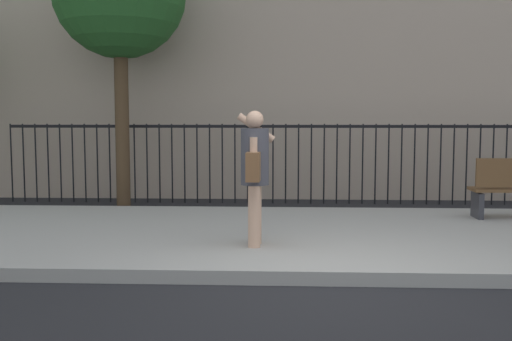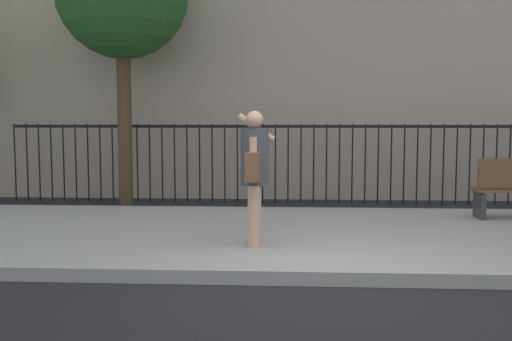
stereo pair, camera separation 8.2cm
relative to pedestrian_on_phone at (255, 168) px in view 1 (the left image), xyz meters
name	(u,v)px [view 1 (the left image)]	position (x,y,z in m)	size (l,w,h in m)	color
ground_plane	(325,287)	(0.78, -1.20, -1.11)	(60.00, 60.00, 0.00)	black
sidewalk	(314,236)	(0.78, 1.00, -1.03)	(28.00, 4.40, 0.15)	#9E9B93
iron_fence	(305,153)	(0.78, 4.70, -0.08)	(12.03, 0.04, 1.60)	black
pedestrian_on_phone	(255,168)	(0.00, 0.00, 0.00)	(0.48, 0.65, 1.65)	tan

